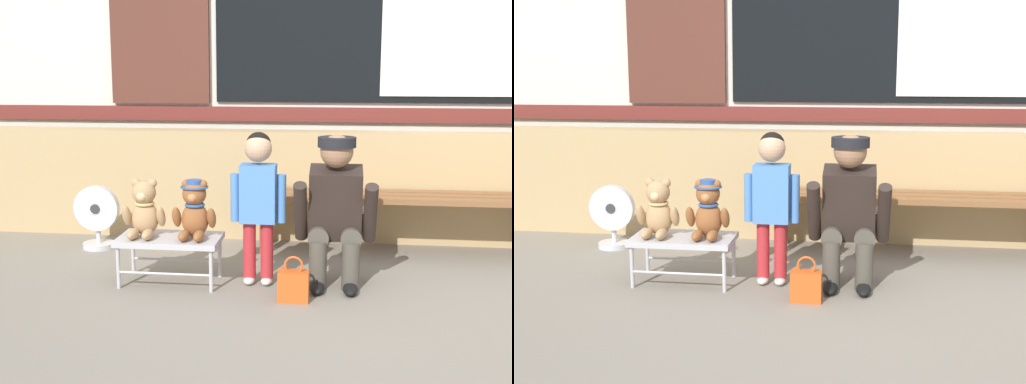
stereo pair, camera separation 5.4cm
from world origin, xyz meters
TOP-DOWN VIEW (x-y plane):
  - ground_plane at (0.00, 0.00)m, footprint 60.00×60.00m
  - brick_low_wall at (0.00, 1.43)m, footprint 7.54×0.25m
  - shop_facade at (0.00, 1.94)m, footprint 7.70×0.26m
  - wooden_bench_long at (0.28, 1.06)m, footprint 2.10×0.40m
  - small_display_bench at (-1.21, 0.19)m, footprint 0.64×0.36m
  - teddy_bear_plain at (-1.37, 0.19)m, footprint 0.28×0.26m
  - teddy_bear_with_hat at (-1.05, 0.19)m, footprint 0.28×0.27m
  - child_standing at (-0.65, 0.25)m, footprint 0.35×0.18m
  - adult_crouching at (-0.17, 0.28)m, footprint 0.50×0.49m
  - handbag_on_ground at (-0.41, -0.05)m, footprint 0.18×0.11m
  - floor_fan at (-1.95, 0.91)m, footprint 0.34×0.24m

SIDE VIEW (x-z plane):
  - ground_plane at x=0.00m, z-range 0.00..0.00m
  - handbag_on_ground at x=-0.41m, z-range -0.04..0.23m
  - floor_fan at x=-1.95m, z-range 0.00..0.48m
  - small_display_bench at x=-1.21m, z-range 0.12..0.42m
  - wooden_bench_long at x=0.28m, z-range 0.15..0.59m
  - brick_low_wall at x=0.00m, z-range 0.00..0.85m
  - teddy_bear_plain at x=-1.37m, z-range 0.28..0.65m
  - teddy_bear_with_hat at x=-1.05m, z-range 0.29..0.65m
  - adult_crouching at x=-0.17m, z-range 0.01..0.96m
  - child_standing at x=-0.65m, z-range 0.11..1.07m
  - shop_facade at x=0.00m, z-range 0.00..3.62m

